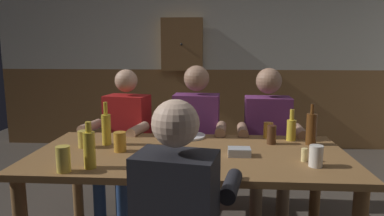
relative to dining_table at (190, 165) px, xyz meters
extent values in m
cube|color=beige|center=(0.00, 2.76, 1.14)|extent=(5.78, 0.12, 1.36)
cube|color=brown|center=(0.00, 2.76, -0.09)|extent=(5.78, 0.12, 1.09)
cube|color=brown|center=(0.00, 0.00, 0.07)|extent=(2.02, 0.98, 0.04)
cylinder|color=brown|center=(-0.93, 0.41, -0.30)|extent=(0.08, 0.08, 0.68)
cylinder|color=brown|center=(0.93, 0.41, -0.30)|extent=(0.08, 0.08, 0.68)
cube|color=#AD1919|center=(-0.61, 0.79, 0.08)|extent=(0.40, 0.30, 0.52)
sphere|color=tan|center=(-0.61, 0.79, 0.47)|extent=(0.20, 0.20, 0.20)
cylinder|color=#2D4C84|center=(-0.54, 0.62, -0.16)|extent=(0.21, 0.43, 0.13)
cylinder|color=#2D4C84|center=(-0.73, 0.66, -0.16)|extent=(0.21, 0.43, 0.13)
cylinder|color=#2D4C84|center=(-0.58, 0.42, -0.43)|extent=(0.10, 0.10, 0.42)
cylinder|color=#2D4C84|center=(-0.77, 0.46, -0.43)|extent=(0.10, 0.10, 0.42)
cylinder|color=tan|center=(-0.45, 0.50, 0.11)|extent=(0.13, 0.29, 0.08)
cylinder|color=tan|center=(-0.86, 0.58, 0.11)|extent=(0.13, 0.29, 0.08)
cube|color=#6B2D66|center=(0.00, 0.79, 0.09)|extent=(0.40, 0.24, 0.54)
sphere|color=#9E755B|center=(0.00, 0.79, 0.50)|extent=(0.22, 0.22, 0.22)
cylinder|color=#AD1919|center=(0.10, 0.63, -0.16)|extent=(0.15, 0.43, 0.13)
cylinder|color=#AD1919|center=(-0.11, 0.64, -0.16)|extent=(0.15, 0.43, 0.13)
cylinder|color=#AD1919|center=(0.08, 0.41, -0.43)|extent=(0.10, 0.10, 0.42)
cylinder|color=#AD1919|center=(-0.13, 0.43, -0.43)|extent=(0.10, 0.10, 0.42)
cylinder|color=#9E755B|center=(0.21, 0.52, 0.12)|extent=(0.10, 0.28, 0.08)
cylinder|color=#9E755B|center=(-0.24, 0.55, 0.12)|extent=(0.10, 0.28, 0.08)
cube|color=#6B2D66|center=(0.61, 0.79, 0.08)|extent=(0.39, 0.25, 0.52)
sphere|color=#9E755B|center=(0.61, 0.79, 0.48)|extent=(0.21, 0.21, 0.21)
cylinder|color=#997F60|center=(0.71, 0.66, -0.16)|extent=(0.14, 0.38, 0.13)
cylinder|color=#997F60|center=(0.50, 0.66, -0.16)|extent=(0.14, 0.38, 0.13)
cylinder|color=#997F60|center=(0.70, 0.47, -0.43)|extent=(0.10, 0.10, 0.42)
cylinder|color=#997F60|center=(0.49, 0.48, -0.43)|extent=(0.10, 0.10, 0.42)
cylinder|color=#9E755B|center=(0.82, 0.52, 0.11)|extent=(0.09, 0.28, 0.08)
cylinder|color=#9E755B|center=(0.38, 0.54, 0.11)|extent=(0.09, 0.28, 0.08)
cube|color=black|center=(0.00, -0.79, 0.07)|extent=(0.38, 0.29, 0.49)
sphere|color=beige|center=(0.00, -0.79, 0.45)|extent=(0.20, 0.20, 0.20)
cylinder|color=black|center=(-0.15, -0.50, 0.09)|extent=(0.13, 0.29, 0.08)
cylinder|color=black|center=(0.24, -0.57, 0.09)|extent=(0.13, 0.29, 0.08)
cylinder|color=#F9E08C|center=(0.69, -0.14, 0.13)|extent=(0.04, 0.04, 0.08)
cube|color=#B2B7BC|center=(0.32, -0.06, 0.11)|extent=(0.14, 0.10, 0.05)
cylinder|color=white|center=(-0.05, 0.40, 0.09)|extent=(0.28, 0.28, 0.01)
cylinder|color=#593314|center=(0.83, 0.24, 0.20)|extent=(0.07, 0.07, 0.22)
cylinder|color=#593314|center=(0.83, 0.24, 0.34)|extent=(0.03, 0.03, 0.07)
cylinder|color=gold|center=(-0.59, 0.15, 0.19)|extent=(0.06, 0.06, 0.21)
cylinder|color=gold|center=(-0.59, 0.15, 0.34)|extent=(0.03, 0.03, 0.09)
cylinder|color=gold|center=(-0.54, -0.34, 0.19)|extent=(0.07, 0.07, 0.21)
cylinder|color=gold|center=(-0.54, -0.34, 0.32)|extent=(0.03, 0.03, 0.06)
cylinder|color=gold|center=(0.72, 0.35, 0.16)|extent=(0.07, 0.07, 0.15)
cylinder|color=gold|center=(0.72, 0.35, 0.28)|extent=(0.03, 0.03, 0.08)
cylinder|color=gold|center=(0.56, 0.40, 0.15)|extent=(0.07, 0.07, 0.12)
cylinder|color=#4C2D19|center=(0.56, 0.24, 0.15)|extent=(0.06, 0.06, 0.13)
cylinder|color=#E5C64C|center=(-0.66, -0.41, 0.16)|extent=(0.08, 0.08, 0.14)
cylinder|color=white|center=(0.74, -0.23, 0.15)|extent=(0.08, 0.08, 0.12)
cylinder|color=#E5C64C|center=(-0.72, 0.07, 0.14)|extent=(0.08, 0.08, 0.12)
cylinder|color=#4C2D19|center=(-0.08, -0.36, 0.14)|extent=(0.07, 0.07, 0.11)
cylinder|color=gold|center=(-0.45, -0.01, 0.15)|extent=(0.08, 0.08, 0.13)
cube|color=brown|center=(-0.30, 2.63, 0.80)|extent=(0.56, 0.12, 0.70)
sphere|color=black|center=(-0.30, 2.55, 0.80)|extent=(0.03, 0.03, 0.03)
camera|label=1|loc=(0.17, -2.21, 0.75)|focal=33.18mm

